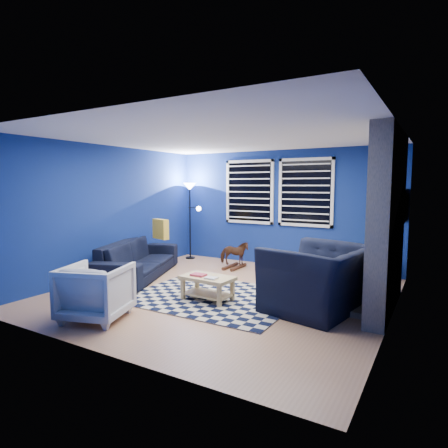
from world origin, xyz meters
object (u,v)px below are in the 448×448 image
Objects in this scene: tv at (404,206)px; coffee_table at (207,283)px; sofa at (138,259)px; floor_lamp at (190,197)px; armchair_big at (319,279)px; armchair_bent at (96,292)px; cabinet at (370,265)px; rocking_horse at (234,253)px.

tv is 1.22× the size of coffee_table.
sofa is 2.85× the size of coffee_table.
floor_lamp reaches higher than tv.
armchair_bent is (-2.43, -1.79, -0.09)m from armchair_big.
sofa is at bearing -157.46° from tv.
armchair_bent is 1.16× the size of cabinet.
tv is 4.90m from sofa.
armchair_big reaches higher than rocking_horse.
coffee_table is 1.18× the size of cabinet.
tv is at bearing 167.82° from armchair_big.
armchair_bent is at bearing -72.04° from floor_lamp.
cabinet reaches higher than coffee_table.
coffee_table is (-2.46, -2.44, -1.12)m from tv.
floor_lamp reaches higher than armchair_big.
floor_lamp is (-4.58, 0.13, 0.08)m from tv.
tv is at bearing -1.62° from floor_lamp.
coffee_table is at bearing -50.43° from floor_lamp.
coffee_table is at bearing 173.73° from rocking_horse.
armchair_bent is 0.98× the size of coffee_table.
rocking_horse is 2.68m from cabinet.
tv is at bearing -149.45° from armchair_bent.
cabinet is at bearing -103.10° from rocking_horse.
tv reaches higher than sofa.
tv is 4.58m from floor_lamp.
cabinet is at bearing -142.72° from armchair_bent.
sofa reaches higher than coffee_table.
tv is 2.40m from armchair_big.
sofa is at bearing -81.96° from armchair_big.
floor_lamp is at bearing -109.09° from armchair_big.
armchair_big is 2.31m from cabinet.
floor_lamp is at bearing 49.24° from rocking_horse.
cabinet is 4.21m from floor_lamp.
tv reaches higher than coffee_table.
cabinet is (3.88, 2.09, -0.08)m from sofa.
armchair_big is 2.02× the size of cabinet.
tv is at bearing -88.79° from sofa.
armchair_bent is 4.91m from cabinet.
armchair_big is at bearing -151.72° from rocking_horse.
sofa is at bearing -79.05° from armchair_bent.
armchair_big is 3.02m from armchair_bent.
cabinet is at bearing 54.56° from coffee_table.
tv is 1.67× the size of rocking_horse.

